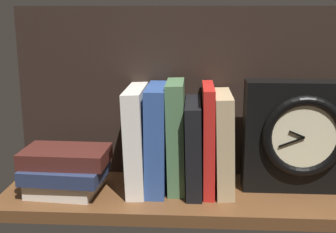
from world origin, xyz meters
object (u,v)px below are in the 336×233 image
book_tan_shortstories (223,142)px  framed_clock (300,136)px  book_white_catcher (138,138)px  book_stack_side (66,170)px  book_red_requiem (208,138)px  book_blue_modern (157,138)px  book_black_skeptic (194,146)px  book_green_romantic (176,136)px

book_tan_shortstories → framed_clock: (15.65, 0.20, 1.42)cm
book_white_catcher → book_stack_side: (-14.52, -3.54, -5.97)cm
book_white_catcher → book_red_requiem: 14.69cm
book_blue_modern → book_white_catcher: bearing=180.0°
book_blue_modern → book_tan_shortstories: book_blue_modern is taller
book_tan_shortstories → book_black_skeptic: bearing=180.0°
book_white_catcher → book_green_romantic: (8.08, 0.00, 0.68)cm
book_black_skeptic → book_stack_side: 26.85cm
book_white_catcher → book_black_skeptic: (11.69, 0.00, -1.34)cm
book_white_catcher → book_tan_shortstories: 17.83cm
book_green_romantic → book_black_skeptic: (3.62, 0.00, -2.03)cm
book_blue_modern → book_stack_side: book_blue_modern is taller
book_black_skeptic → book_stack_side: size_ratio=1.06×
book_blue_modern → framed_clock: bearing=0.4°
book_tan_shortstories → book_red_requiem: bearing=180.0°
book_white_catcher → book_stack_side: 16.09cm
book_red_requiem → book_blue_modern: bearing=180.0°
book_black_skeptic → book_green_romantic: bearing=180.0°
book_white_catcher → book_tan_shortstories: book_white_catcher is taller
book_red_requiem → framed_clock: (18.79, 0.20, 0.63)cm
book_green_romantic → book_stack_side: (-22.59, -3.54, -6.65)cm
book_white_catcher → book_black_skeptic: size_ratio=1.14×
book_green_romantic → book_black_skeptic: book_green_romantic is taller
book_red_requiem → book_stack_side: book_red_requiem is taller
book_blue_modern → book_red_requiem: book_red_requiem is taller
book_white_catcher → framed_clock: bearing=0.3°
book_white_catcher → book_red_requiem: (14.68, 0.00, 0.34)cm
book_green_romantic → book_tan_shortstories: book_green_romantic is taller
book_green_romantic → book_tan_shortstories: bearing=0.0°
book_red_requiem → book_tan_shortstories: (3.14, 0.00, -0.79)cm
book_blue_modern → book_green_romantic: (4.01, 0.00, 0.46)cm
book_black_skeptic → book_red_requiem: bearing=0.0°
book_green_romantic → book_black_skeptic: bearing=0.0°
book_stack_side → book_blue_modern: bearing=10.8°
book_blue_modern → framed_clock: framed_clock is taller
book_red_requiem → framed_clock: 18.80cm
book_blue_modern → book_green_romantic: book_green_romantic is taller
book_blue_modern → framed_clock: (29.40, 0.20, 0.74)cm
book_white_catcher → book_tan_shortstories: (17.82, 0.00, -0.46)cm
book_tan_shortstories → framed_clock: bearing=0.7°
book_white_catcher → book_stack_side: book_white_catcher is taller
book_green_romantic → book_blue_modern: bearing=180.0°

